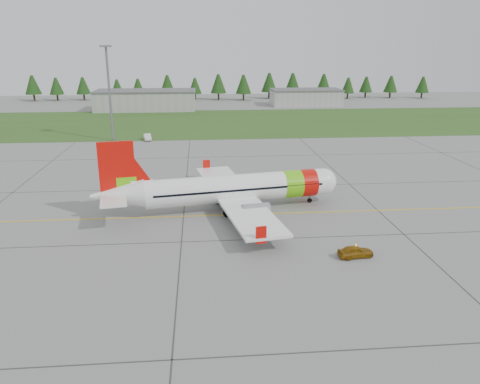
{
  "coord_description": "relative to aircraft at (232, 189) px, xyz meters",
  "views": [
    {
      "loc": [
        -12.71,
        -47.13,
        20.44
      ],
      "look_at": [
        -7.98,
        7.25,
        3.23
      ],
      "focal_mm": 35.0,
      "sensor_mm": 36.0,
      "label": 1
    }
  ],
  "objects": [
    {
      "name": "service_van",
      "position": [
        -15.71,
        47.87,
        -0.66
      ],
      "size": [
        1.74,
        1.67,
        4.26
      ],
      "primitive_type": "imported",
      "rotation": [
        0.0,
        0.0,
        0.2
      ],
      "color": "white",
      "rests_on": "ground"
    },
    {
      "name": "aircraft",
      "position": [
        0.0,
        0.0,
        0.0
      ],
      "size": [
        31.79,
        29.66,
        9.68
      ],
      "rotation": [
        0.0,
        0.0,
        0.17
      ],
      "color": "white",
      "rests_on": "ground"
    },
    {
      "name": "ground",
      "position": [
        8.75,
        -10.12,
        -2.79
      ],
      "size": [
        320.0,
        320.0,
        0.0
      ],
      "primitive_type": "plane",
      "color": "gray",
      "rests_on": "ground"
    },
    {
      "name": "hangar_west",
      "position": [
        -21.25,
        99.88,
        0.21
      ],
      "size": [
        32.0,
        14.0,
        6.0
      ],
      "primitive_type": "cube",
      "color": "#A8A8A3",
      "rests_on": "ground"
    },
    {
      "name": "taxi_guideline",
      "position": [
        8.75,
        -2.12,
        -2.78
      ],
      "size": [
        120.0,
        0.25,
        0.02
      ],
      "primitive_type": "cube",
      "color": "gold",
      "rests_on": "ground"
    },
    {
      "name": "grass_strip",
      "position": [
        8.75,
        71.88,
        -2.78
      ],
      "size": [
        320.0,
        50.0,
        0.03
      ],
      "primitive_type": "cube",
      "color": "#30561E",
      "rests_on": "ground"
    },
    {
      "name": "follow_me_car",
      "position": [
        11.33,
        -15.44,
        -1.0
      ],
      "size": [
        1.41,
        1.6,
        3.58
      ],
      "primitive_type": "imported",
      "rotation": [
        0.0,
        0.0,
        1.71
      ],
      "color": "orange",
      "rests_on": "ground"
    },
    {
      "name": "treeline",
      "position": [
        8.75,
        127.88,
        2.21
      ],
      "size": [
        160.0,
        8.0,
        10.0
      ],
      "primitive_type": null,
      "color": "#1C3F14",
      "rests_on": "ground"
    },
    {
      "name": "floodlight_mast",
      "position": [
        -23.25,
        47.88,
        7.21
      ],
      "size": [
        0.5,
        0.5,
        20.0
      ],
      "primitive_type": "cylinder",
      "color": "slate",
      "rests_on": "ground"
    },
    {
      "name": "hangar_east",
      "position": [
        33.75,
        107.88,
        -0.19
      ],
      "size": [
        24.0,
        12.0,
        5.2
      ],
      "primitive_type": "cube",
      "color": "#A8A8A3",
      "rests_on": "ground"
    }
  ]
}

